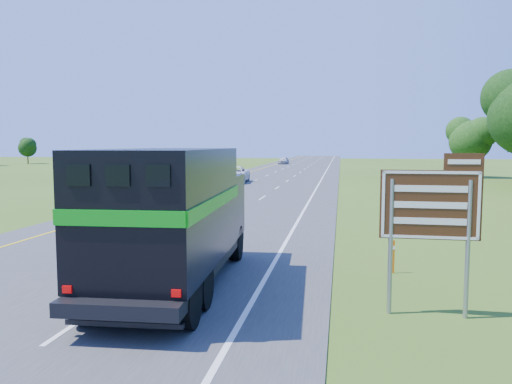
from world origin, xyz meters
TOP-DOWN VIEW (x-y plane):
  - road at (0.00, 50.00)m, footprint 15.00×260.00m
  - lane_markings at (0.00, 50.00)m, footprint 11.15×260.00m
  - horse_truck at (3.12, 13.94)m, footprint 3.20×9.01m
  - white_suv at (-3.57, 52.63)m, footprint 3.31×6.44m
  - far_car at (-4.09, 104.14)m, footprint 2.02×4.49m
  - exit_sign at (9.83, 12.81)m, footprint 2.30×0.14m
  - delineator at (9.40, 16.77)m, footprint 0.09×0.05m

SIDE VIEW (x-z plane):
  - road at x=0.00m, z-range 0.00..0.04m
  - lane_markings at x=0.00m, z-range 0.04..0.05m
  - delineator at x=9.40m, z-range 0.04..1.11m
  - far_car at x=-4.09m, z-range 0.04..1.54m
  - white_suv at x=-3.57m, z-range 0.04..1.78m
  - horse_truck at x=3.12m, z-range 0.18..4.11m
  - exit_sign at x=9.83m, z-range 0.58..4.47m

